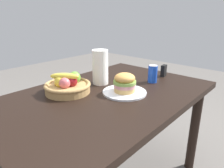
% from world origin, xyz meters
% --- Properties ---
extents(dining_table, '(1.40, 0.90, 0.75)m').
position_xyz_m(dining_table, '(0.00, 0.00, 0.65)').
color(dining_table, black).
rests_on(dining_table, ground_plane).
extents(plate, '(0.27, 0.27, 0.01)m').
position_xyz_m(plate, '(0.09, -0.08, 0.76)').
color(plate, white).
rests_on(plate, dining_table).
extents(sandwich, '(0.14, 0.14, 0.12)m').
position_xyz_m(sandwich, '(0.09, -0.08, 0.82)').
color(sandwich, '#DBAD60').
rests_on(sandwich, plate).
extents(soda_can, '(0.07, 0.07, 0.13)m').
position_xyz_m(soda_can, '(0.39, -0.10, 0.81)').
color(soda_can, blue).
rests_on(soda_can, dining_table).
extents(fruit_basket, '(0.29, 0.29, 0.13)m').
position_xyz_m(fruit_basket, '(-0.14, 0.19, 0.80)').
color(fruit_basket, tan).
rests_on(fruit_basket, dining_table).
extents(paper_towel_roll, '(0.11, 0.11, 0.24)m').
position_xyz_m(paper_towel_roll, '(0.12, 0.16, 0.87)').
color(paper_towel_roll, white).
rests_on(paper_towel_roll, dining_table).
extents(napkin_holder, '(0.06, 0.04, 0.09)m').
position_xyz_m(napkin_holder, '(0.58, -0.09, 0.80)').
color(napkin_holder, black).
rests_on(napkin_holder, dining_table).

